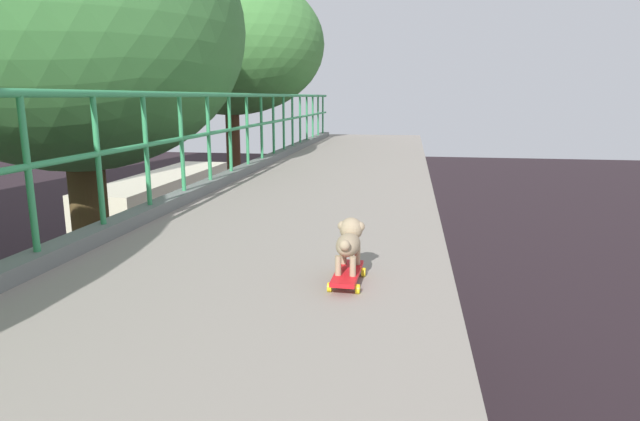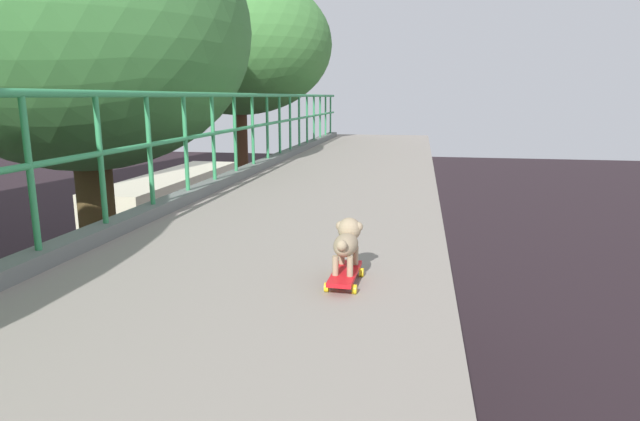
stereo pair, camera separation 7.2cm
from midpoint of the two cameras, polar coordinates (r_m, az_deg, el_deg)
name	(u,v)px [view 2 (the right image)]	position (r m, az deg, el deg)	size (l,w,h in m)	color
city_bus	(173,206)	(24.54, -15.39, 0.44)	(2.57, 10.25, 3.23)	beige
roadside_tree_mid	(81,36)	(8.96, -23.95, 16.66)	(5.00, 5.00, 9.61)	#4B3A1E
roadside_tree_far	(238,47)	(14.19, -8.62, 16.90)	(4.75, 4.75, 9.62)	brown
toy_skateboard	(345,274)	(3.19, 3.33, -6.81)	(0.19, 0.47, 0.08)	red
small_dog	(347,240)	(3.21, 3.56, -3.15)	(0.17, 0.41, 0.29)	#9C8668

